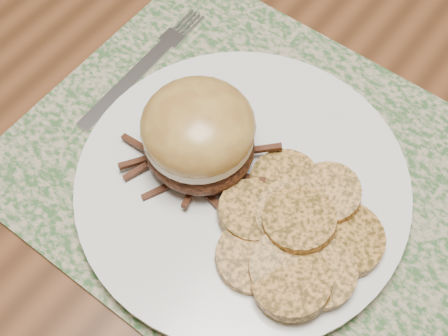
# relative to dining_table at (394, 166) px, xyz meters

# --- Properties ---
(dining_table) EXTENTS (1.50, 0.90, 0.75)m
(dining_table) POSITION_rel_dining_table_xyz_m (0.00, 0.00, 0.00)
(dining_table) COLOR brown
(dining_table) RESTS_ON ground
(placemat) EXTENTS (0.45, 0.33, 0.00)m
(placemat) POSITION_rel_dining_table_xyz_m (-0.06, -0.13, 0.08)
(placemat) COLOR #31562C
(placemat) RESTS_ON dining_table
(dinner_plate) EXTENTS (0.26, 0.26, 0.02)m
(dinner_plate) POSITION_rel_dining_table_xyz_m (-0.08, -0.15, 0.09)
(dinner_plate) COLOR silver
(dinner_plate) RESTS_ON placemat
(pork_sandwich) EXTENTS (0.12, 0.12, 0.07)m
(pork_sandwich) POSITION_rel_dining_table_xyz_m (-0.12, -0.16, 0.13)
(pork_sandwich) COLOR black
(pork_sandwich) RESTS_ON dinner_plate
(roasted_potatoes) EXTENTS (0.14, 0.15, 0.03)m
(roasted_potatoes) POSITION_rel_dining_table_xyz_m (-0.02, -0.17, 0.11)
(roasted_potatoes) COLOR #BA7C36
(roasted_potatoes) RESTS_ON dinner_plate
(fork) EXTENTS (0.02, 0.17, 0.00)m
(fork) POSITION_rel_dining_table_xyz_m (-0.23, -0.10, 0.09)
(fork) COLOR silver
(fork) RESTS_ON placemat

